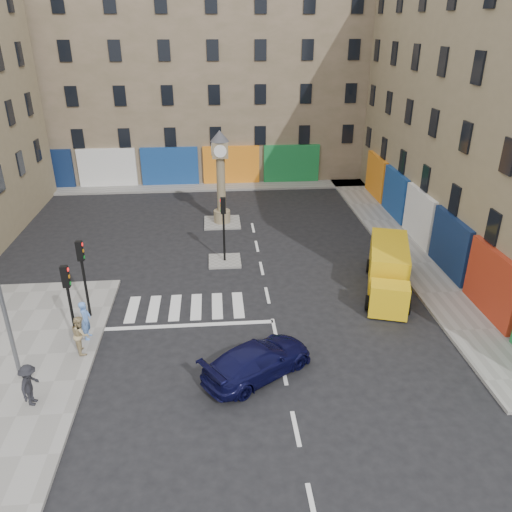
{
  "coord_description": "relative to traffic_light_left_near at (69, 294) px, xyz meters",
  "views": [
    {
      "loc": [
        -2.4,
        -17.46,
        12.33
      ],
      "look_at": [
        -0.53,
        4.4,
        2.0
      ],
      "focal_mm": 35.0,
      "sensor_mm": 36.0,
      "label": 1
    }
  ],
  "objects": [
    {
      "name": "yellow_van",
      "position": [
        14.41,
        4.0,
        -1.54
      ],
      "size": [
        3.48,
        6.26,
        2.18
      ],
      "rotation": [
        0.0,
        0.0,
        -0.3
      ],
      "color": "yellow",
      "rests_on": "ground"
    },
    {
      "name": "navy_sedan",
      "position": [
        7.29,
        -2.25,
        -1.96
      ],
      "size": [
        4.83,
        4.12,
        1.33
      ],
      "primitive_type": "imported",
      "rotation": [
        0.0,
        0.0,
        2.17
      ],
      "color": "black",
      "rests_on": "ground"
    },
    {
      "name": "pedestrian_dark",
      "position": [
        -0.74,
        -3.36,
        -1.67
      ],
      "size": [
        0.69,
        1.09,
        1.61
      ],
      "primitive_type": "imported",
      "rotation": [
        0.0,
        0.0,
        1.47
      ],
      "color": "black",
      "rests_on": "sidewalk_left"
    },
    {
      "name": "island_near",
      "position": [
        6.3,
        7.8,
        -2.56
      ],
      "size": [
        1.8,
        1.8,
        0.12
      ],
      "primitive_type": "cube",
      "color": "gray",
      "rests_on": "ground"
    },
    {
      "name": "island_far",
      "position": [
        6.3,
        13.8,
        -2.56
      ],
      "size": [
        2.4,
        2.4,
        0.12
      ],
      "primitive_type": "cube",
      "color": "gray",
      "rests_on": "ground"
    },
    {
      "name": "clock_pillar",
      "position": [
        6.3,
        13.8,
        0.93
      ],
      "size": [
        1.2,
        1.2,
        6.1
      ],
      "color": "#89795A",
      "rests_on": "island_far"
    },
    {
      "name": "traffic_light_island",
      "position": [
        6.3,
        7.8,
        -0.03
      ],
      "size": [
        0.28,
        0.22,
        3.7
      ],
      "color": "black",
      "rests_on": "island_near"
    },
    {
      "name": "sidewalk_far",
      "position": [
        4.3,
        22.0,
        -2.55
      ],
      "size": [
        32.0,
        2.4,
        0.15
      ],
      "primitive_type": "cube",
      "color": "gray",
      "rests_on": "ground"
    },
    {
      "name": "sidewalk_right",
      "position": [
        17.0,
        9.8,
        -2.55
      ],
      "size": [
        2.6,
        30.0,
        0.15
      ],
      "primitive_type": "cube",
      "color": "gray",
      "rests_on": "ground"
    },
    {
      "name": "building_far",
      "position": [
        4.3,
        27.8,
        5.88
      ],
      "size": [
        32.0,
        10.0,
        17.0
      ],
      "primitive_type": "cube",
      "color": "#867059",
      "rests_on": "ground"
    },
    {
      "name": "pedestrian_tan",
      "position": [
        0.3,
        -0.37,
        -1.65
      ],
      "size": [
        0.88,
        0.97,
        1.63
      ],
      "primitive_type": "imported",
      "rotation": [
        0.0,
        0.0,
        1.97
      ],
      "color": "tan",
      "rests_on": "sidewalk_left"
    },
    {
      "name": "pedestrian_blue",
      "position": [
        0.3,
        0.61,
        -1.6
      ],
      "size": [
        0.43,
        0.64,
        1.74
      ],
      "primitive_type": "imported",
      "rotation": [
        0.0,
        0.0,
        1.54
      ],
      "color": "#608EDD",
      "rests_on": "sidewalk_left"
    },
    {
      "name": "traffic_light_left_far",
      "position": [
        0.0,
        2.4,
        0.0
      ],
      "size": [
        0.28,
        0.22,
        3.7
      ],
      "color": "black",
      "rests_on": "sidewalk_left"
    },
    {
      "name": "traffic_light_left_near",
      "position": [
        0.0,
        0.0,
        0.0
      ],
      "size": [
        0.28,
        0.22,
        3.7
      ],
      "color": "black",
      "rests_on": "sidewalk_left"
    },
    {
      "name": "ground",
      "position": [
        8.3,
        -0.2,
        -2.62
      ],
      "size": [
        120.0,
        120.0,
        0.0
      ],
      "primitive_type": "plane",
      "color": "black",
      "rests_on": "ground"
    }
  ]
}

